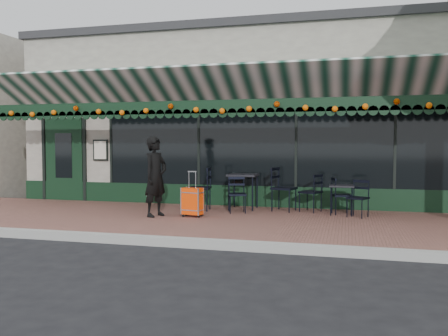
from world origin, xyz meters
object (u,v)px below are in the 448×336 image
(cafe_table_a, at_px, (342,188))
(chair_b_right, at_px, (284,189))
(suitcase, at_px, (192,202))
(cafe_table_b, at_px, (243,178))
(woman, at_px, (156,177))
(chair_b_front, at_px, (237,195))
(chair_b_left, at_px, (200,188))
(chair_a_right, at_px, (342,196))
(chair_a_front, at_px, (358,198))
(chair_a_left, at_px, (310,192))

(cafe_table_a, height_order, chair_b_right, chair_b_right)
(suitcase, height_order, cafe_table_b, suitcase)
(woman, bearing_deg, suitcase, -61.89)
(suitcase, distance_m, cafe_table_a, 3.20)
(woman, bearing_deg, cafe_table_b, -26.64)
(suitcase, distance_m, chair_b_right, 2.19)
(chair_b_front, bearing_deg, cafe_table_a, -9.87)
(woman, xyz_separation_m, chair_b_left, (0.62, 1.09, -0.33))
(cafe_table_b, height_order, chair_a_right, cafe_table_b)
(cafe_table_b, xyz_separation_m, chair_b_front, (0.00, -0.63, -0.33))
(chair_b_left, bearing_deg, suitcase, 2.05)
(cafe_table_b, bearing_deg, suitcase, -118.48)
(suitcase, height_order, chair_a_front, suitcase)
(suitcase, xyz_separation_m, chair_a_front, (3.32, 0.82, 0.07))
(woman, distance_m, chair_a_left, 3.45)
(woman, height_order, suitcase, woman)
(cafe_table_a, distance_m, chair_b_right, 1.29)
(chair_b_right, bearing_deg, cafe_table_a, -85.93)
(cafe_table_a, bearing_deg, woman, -161.70)
(cafe_table_a, relative_size, chair_b_front, 0.80)
(chair_b_front, bearing_deg, chair_b_right, 11.48)
(chair_a_left, relative_size, chair_a_front, 1.10)
(cafe_table_a, distance_m, chair_b_front, 2.25)
(cafe_table_b, bearing_deg, chair_b_right, -5.18)
(suitcase, bearing_deg, cafe_table_b, 73.24)
(chair_a_left, height_order, chair_a_right, chair_a_left)
(cafe_table_b, height_order, chair_a_front, cafe_table_b)
(suitcase, xyz_separation_m, chair_a_right, (2.99, 1.16, 0.08))
(woman, height_order, cafe_table_b, woman)
(cafe_table_b, distance_m, chair_a_right, 2.26)
(woman, bearing_deg, chair_a_right, -53.04)
(cafe_table_b, distance_m, chair_a_front, 2.65)
(woman, height_order, chair_a_right, woman)
(woman, xyz_separation_m, chair_b_right, (2.49, 1.47, -0.33))
(cafe_table_b, bearing_deg, woman, -134.53)
(suitcase, bearing_deg, chair_a_left, 42.30)
(cafe_table_b, relative_size, chair_a_left, 0.95)
(woman, xyz_separation_m, chair_a_front, (4.08, 0.96, -0.44))
(chair_a_right, distance_m, chair_a_front, 0.47)
(suitcase, bearing_deg, cafe_table_a, 31.96)
(chair_b_right, bearing_deg, chair_b_left, 115.61)
(cafe_table_b, relative_size, chair_a_front, 1.05)
(chair_a_left, height_order, chair_b_left, chair_b_left)
(suitcase, bearing_deg, chair_b_front, 57.32)
(woman, xyz_separation_m, suitcase, (0.76, 0.14, -0.52))
(chair_a_right, xyz_separation_m, chair_b_front, (-2.22, -0.37, -0.00))
(cafe_table_b, xyz_separation_m, chair_b_left, (-0.91, -0.47, -0.23))
(chair_a_left, height_order, chair_b_front, chair_a_left)
(chair_a_left, distance_m, chair_a_right, 0.71)
(cafe_table_a, xyz_separation_m, chair_a_left, (-0.68, 0.26, -0.14))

